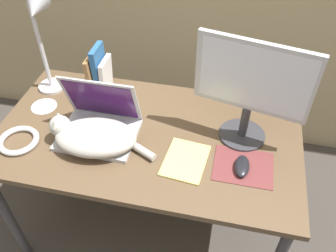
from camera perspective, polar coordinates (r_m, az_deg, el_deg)
name	(u,v)px	position (r m, az deg, el deg)	size (l,w,h in m)	color
desk	(148,145)	(1.61, -3.26, -3.12)	(1.33, 0.73, 0.73)	brown
laptop	(99,124)	(1.55, -10.97, 0.35)	(0.33, 0.26, 0.26)	#B7B7BC
cat	(93,136)	(1.49, -11.91, -1.66)	(0.46, 0.26, 0.13)	#B2ADA3
external_monitor	(251,88)	(1.41, 13.23, 6.02)	(0.45, 0.20, 0.46)	#333338
mousepad	(243,166)	(1.46, 11.97, -6.34)	(0.24, 0.19, 0.00)	brown
computer_mouse	(242,166)	(1.43, 11.79, -6.31)	(0.06, 0.11, 0.03)	black
book_row	(100,73)	(1.75, -10.92, 8.40)	(0.08, 0.17, 0.25)	olive
desk_lamp	(39,27)	(1.69, -19.99, 14.68)	(0.17, 0.17, 0.51)	silver
cable_coil	(18,140)	(1.63, -22.86, -2.16)	(0.17, 0.17, 0.03)	silver
notepad	(185,160)	(1.44, 2.81, -5.53)	(0.18, 0.23, 0.01)	#E5DB6B
cd_disc	(44,106)	(1.79, -19.26, 3.00)	(0.12, 0.12, 0.00)	silver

